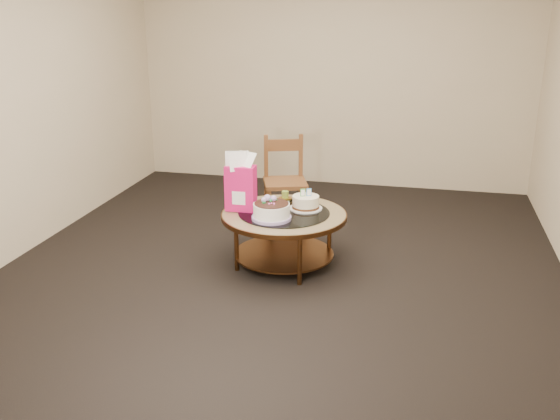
% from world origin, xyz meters
% --- Properties ---
extents(ground, '(5.00, 5.00, 0.00)m').
position_xyz_m(ground, '(0.00, 0.00, 0.00)').
color(ground, black).
rests_on(ground, ground).
extents(room_walls, '(4.52, 5.02, 2.61)m').
position_xyz_m(room_walls, '(0.00, 0.00, 1.54)').
color(room_walls, beige).
rests_on(room_walls, ground).
extents(coffee_table, '(1.02, 1.02, 0.46)m').
position_xyz_m(coffee_table, '(0.00, -0.00, 0.38)').
color(coffee_table, '#543118').
rests_on(coffee_table, ground).
extents(decorated_cake, '(0.31, 0.31, 0.18)m').
position_xyz_m(decorated_cake, '(-0.06, -0.18, 0.52)').
color(decorated_cake, '#AD90CC').
rests_on(decorated_cake, coffee_table).
extents(cream_cake, '(0.27, 0.27, 0.17)m').
position_xyz_m(cream_cake, '(0.15, 0.12, 0.51)').
color(cream_cake, white).
rests_on(cream_cake, coffee_table).
extents(gift_bag, '(0.24, 0.18, 0.48)m').
position_xyz_m(gift_bag, '(-0.36, -0.02, 0.70)').
color(gift_bag, '#E91673').
rests_on(gift_bag, coffee_table).
extents(pillar_candle, '(0.12, 0.12, 0.09)m').
position_xyz_m(pillar_candle, '(-0.06, 0.33, 0.49)').
color(pillar_candle, '#CBB953').
rests_on(pillar_candle, coffee_table).
extents(dining_chair, '(0.50, 0.50, 0.86)m').
position_xyz_m(dining_chair, '(-0.21, 0.98, 0.43)').
color(dining_chair, brown).
rests_on(dining_chair, ground).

